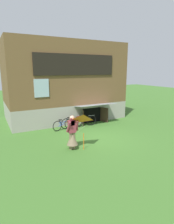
{
  "coord_description": "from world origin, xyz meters",
  "views": [
    {
      "loc": [
        -5.26,
        -8.45,
        3.68
      ],
      "look_at": [
        -0.3,
        0.92,
        1.32
      ],
      "focal_mm": 30.26,
      "sensor_mm": 36.0,
      "label": 1
    }
  ],
  "objects_px": {
    "person": "(72,135)",
    "bicycle_silver": "(85,121)",
    "kite": "(84,125)",
    "bicycle_red": "(72,122)",
    "bicycle_blue": "(63,124)"
  },
  "relations": [
    {
      "from": "person",
      "to": "bicycle_blue",
      "type": "distance_m",
      "value": 3.14
    },
    {
      "from": "bicycle_blue",
      "to": "bicycle_silver",
      "type": "bearing_deg",
      "value": -13.68
    },
    {
      "from": "person",
      "to": "bicycle_red",
      "type": "height_order",
      "value": "person"
    },
    {
      "from": "person",
      "to": "bicycle_blue",
      "type": "height_order",
      "value": "person"
    },
    {
      "from": "person",
      "to": "kite",
      "type": "xyz_separation_m",
      "value": [
        0.28,
        -0.63,
        0.62
      ]
    },
    {
      "from": "kite",
      "to": "bicycle_silver",
      "type": "bearing_deg",
      "value": 61.93
    },
    {
      "from": "person",
      "to": "bicycle_silver",
      "type": "height_order",
      "value": "person"
    },
    {
      "from": "person",
      "to": "kite",
      "type": "height_order",
      "value": "person"
    },
    {
      "from": "bicycle_silver",
      "to": "bicycle_red",
      "type": "xyz_separation_m",
      "value": [
        -0.88,
        0.11,
        -0.0
      ]
    },
    {
      "from": "person",
      "to": "kite",
      "type": "bearing_deg",
      "value": -64.41
    },
    {
      "from": "kite",
      "to": "bicycle_blue",
      "type": "height_order",
      "value": "kite"
    },
    {
      "from": "bicycle_silver",
      "to": "bicycle_red",
      "type": "height_order",
      "value": "bicycle_silver"
    },
    {
      "from": "person",
      "to": "bicycle_silver",
      "type": "xyz_separation_m",
      "value": [
        2.24,
        3.05,
        -0.33
      ]
    },
    {
      "from": "person",
      "to": "bicycle_silver",
      "type": "bearing_deg",
      "value": 55.24
    },
    {
      "from": "bicycle_silver",
      "to": "bicycle_red",
      "type": "distance_m",
      "value": 0.89
    }
  ]
}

